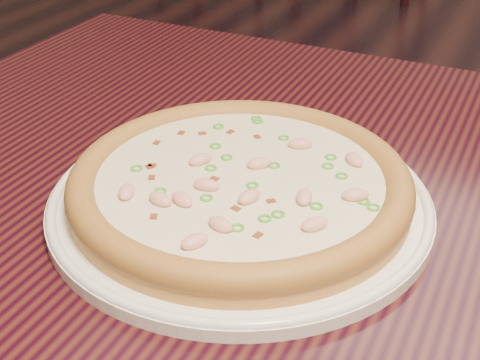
% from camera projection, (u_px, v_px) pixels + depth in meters
% --- Properties ---
extents(hero_table, '(1.20, 0.80, 0.75)m').
position_uv_depth(hero_table, '(368.00, 292.00, 0.68)').
color(hero_table, black).
rests_on(hero_table, ground).
extents(plate, '(0.36, 0.36, 0.02)m').
position_uv_depth(plate, '(240.00, 199.00, 0.63)').
color(plate, white).
rests_on(plate, hero_table).
extents(pizza, '(0.32, 0.32, 0.03)m').
position_uv_depth(pizza, '(240.00, 183.00, 0.62)').
color(pizza, '#C79143').
rests_on(pizza, plate).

